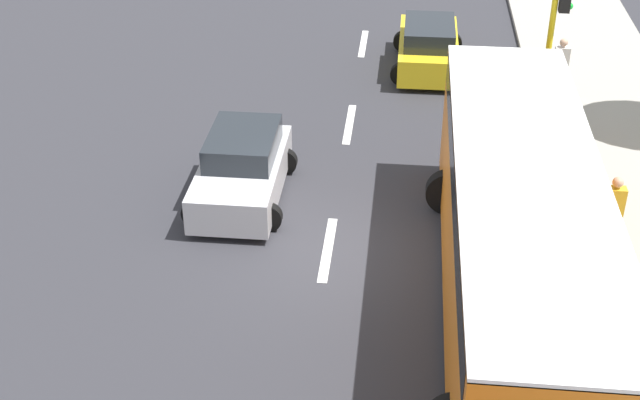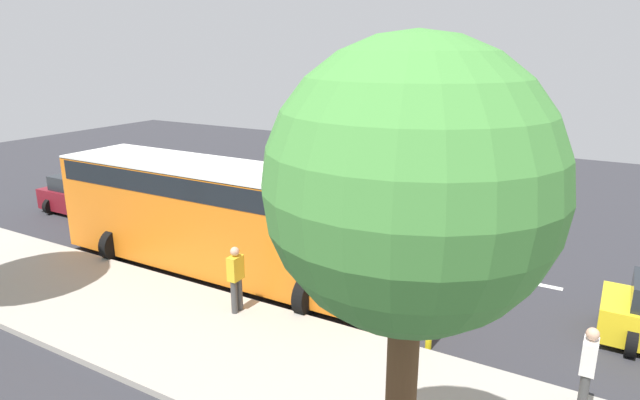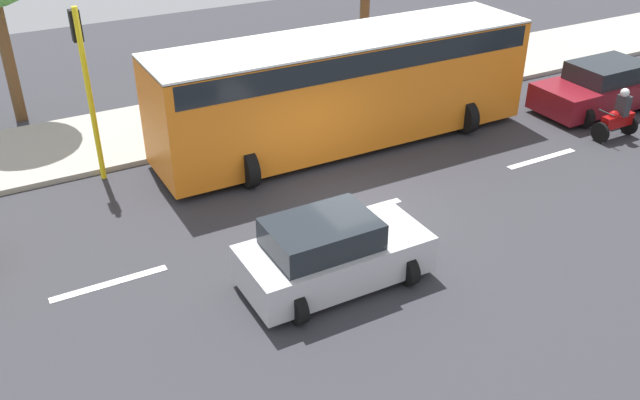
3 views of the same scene
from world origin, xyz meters
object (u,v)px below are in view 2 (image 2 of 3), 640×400
at_px(car_maroon, 89,196).
at_px(pedestrian_near_signal, 236,277).
at_px(city_bus, 223,211).
at_px(motorcycle, 147,192).
at_px(pedestrian_by_tree, 587,368).
at_px(traffic_light_corner, 434,225).
at_px(street_tree_south, 411,190).
at_px(car_black, 133,173).
at_px(car_silver, 412,216).

relative_size(car_maroon, pedestrian_near_signal, 2.43).
relative_size(city_bus, motorcycle, 7.19).
xyz_separation_m(pedestrian_near_signal, pedestrian_by_tree, (-0.05, 7.71, 0.00)).
relative_size(traffic_light_corner, street_tree_south, 0.68).
height_order(pedestrian_near_signal, street_tree_south, street_tree_south).
height_order(pedestrian_by_tree, traffic_light_corner, traffic_light_corner).
xyz_separation_m(motorcycle, pedestrian_near_signal, (5.66, 9.27, 0.42)).
xyz_separation_m(car_black, car_silver, (-0.28, 13.82, -0.00)).
height_order(city_bus, street_tree_south, street_tree_south).
bearing_deg(traffic_light_corner, pedestrian_by_tree, 75.65).
bearing_deg(pedestrian_by_tree, street_tree_south, -23.05).
bearing_deg(car_maroon, city_bus, 78.48).
distance_m(car_black, traffic_light_corner, 18.24).
height_order(car_black, motorcycle, motorcycle).
xyz_separation_m(pedestrian_by_tree, street_tree_south, (4.28, -1.82, 3.95)).
xyz_separation_m(car_maroon, motorcycle, (-1.85, 1.26, -0.07)).
bearing_deg(motorcycle, car_maroon, -34.24).
distance_m(car_black, pedestrian_near_signal, 14.38).
height_order(car_maroon, motorcycle, motorcycle).
distance_m(pedestrian_near_signal, traffic_light_corner, 5.02).
xyz_separation_m(car_maroon, pedestrian_near_signal, (3.81, 10.52, 0.35)).
distance_m(car_silver, traffic_light_corner, 7.92).
height_order(car_silver, motorcycle, motorcycle).
relative_size(pedestrian_near_signal, traffic_light_corner, 0.38).
height_order(pedestrian_near_signal, traffic_light_corner, traffic_light_corner).
bearing_deg(pedestrian_near_signal, car_maroon, -109.91).
height_order(car_maroon, traffic_light_corner, traffic_light_corner).
distance_m(car_silver, car_maroon, 12.75).
bearing_deg(car_black, street_tree_south, 57.00).
xyz_separation_m(motorcycle, pedestrian_by_tree, (5.61, 16.97, 0.42)).
relative_size(city_bus, street_tree_south, 1.67).
relative_size(car_black, street_tree_south, 0.63).
distance_m(car_black, motorcycle, 3.52).
distance_m(car_silver, pedestrian_near_signal, 7.99).
bearing_deg(car_silver, car_black, -88.83).
xyz_separation_m(car_maroon, street_tree_south, (8.04, 16.41, 4.30)).
height_order(car_black, pedestrian_near_signal, pedestrian_near_signal).
height_order(motorcycle, traffic_light_corner, traffic_light_corner).
bearing_deg(street_tree_south, city_bus, -128.33).
distance_m(car_silver, pedestrian_by_tree, 9.91).
distance_m(city_bus, street_tree_south, 10.68).
distance_m(city_bus, pedestrian_near_signal, 3.08).
bearing_deg(motorcycle, car_black, -122.39).
distance_m(pedestrian_near_signal, pedestrian_by_tree, 7.71).
relative_size(car_silver, motorcycle, 2.50).
distance_m(pedestrian_near_signal, street_tree_south, 8.25).
bearing_deg(traffic_light_corner, street_tree_south, 14.40).
bearing_deg(city_bus, pedestrian_by_tree, 78.22).
xyz_separation_m(car_black, traffic_light_corner, (6.70, 16.82, 2.22)).
distance_m(car_silver, motorcycle, 11.06).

